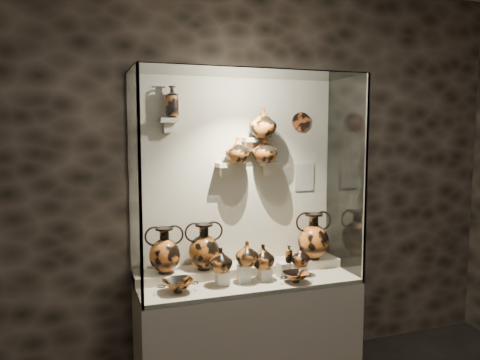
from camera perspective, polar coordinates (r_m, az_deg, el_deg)
name	(u,v)px	position (r m, az deg, el deg)	size (l,w,h in m)	color
wall_back	(235,176)	(3.83, -0.66, 0.45)	(5.00, 0.02, 3.20)	black
plinth	(248,333)	(3.84, 0.95, -18.11)	(1.70, 0.60, 0.80)	beige
front_tier	(248,281)	(3.69, 0.96, -12.23)	(1.68, 0.58, 0.03)	#C5B699
rear_tier	(240,270)	(3.84, 0.05, -10.96)	(1.70, 0.25, 0.10)	#C5B699
back_panel	(235,176)	(3.82, -0.64, 0.45)	(1.70, 0.03, 1.60)	beige
glass_front	(263,184)	(3.25, 2.78, -0.54)	(1.70, 0.01, 1.60)	white
glass_left	(134,184)	(3.33, -12.80, -0.52)	(0.01, 0.60, 1.60)	white
glass_right	(346,177)	(3.90, 12.74, 0.41)	(0.01, 0.60, 1.60)	white
glass_top	(248,73)	(3.53, 1.01, 12.93)	(1.70, 0.60, 0.01)	white
frame_post_left	(140,189)	(3.05, -12.08, -1.11)	(0.02, 0.02, 1.60)	gray
frame_post_right	(366,180)	(3.65, 15.06, -0.02)	(0.02, 0.02, 1.60)	gray
pedestal_a	(222,278)	(3.56, -2.15, -11.83)	(0.09, 0.09, 0.10)	silver
pedestal_b	(244,274)	(3.61, 0.48, -11.34)	(0.09, 0.09, 0.13)	silver
pedestal_c	(265,274)	(3.67, 3.03, -11.36)	(0.09, 0.09, 0.09)	silver
pedestal_d	(284,270)	(3.73, 5.35, -10.87)	(0.09, 0.09, 0.12)	silver
pedestal_e	(300,271)	(3.79, 7.31, -10.91)	(0.09, 0.09, 0.08)	silver
bracket_ul	(169,120)	(3.59, -8.67, 7.21)	(0.14, 0.12, 0.04)	beige
bracket_ca	(226,165)	(3.71, -1.74, 1.83)	(0.14, 0.12, 0.04)	beige
bracket_cb	(249,140)	(3.77, 1.17, 4.94)	(0.10, 0.12, 0.04)	beige
bracket_cc	(270,164)	(3.84, 3.68, 1.96)	(0.14, 0.12, 0.04)	beige
amphora_left	(164,250)	(3.60, -9.19, -8.43)	(0.28, 0.28, 0.35)	#B45C22
amphora_mid	(204,246)	(3.66, -4.41, -8.06)	(0.29, 0.29, 0.36)	#9B4E1B
amphora_right	(313,236)	(3.99, 8.92, -6.75)	(0.31, 0.31, 0.39)	#B45C22
jug_a	(221,260)	(3.50, -2.38, -9.72)	(0.18, 0.18, 0.18)	#B45C22
jug_b	(247,254)	(3.56, 0.85, -8.95)	(0.18, 0.18, 0.19)	#9B4E1B
jug_c	(263,257)	(3.62, 2.81, -9.32)	(0.18, 0.18, 0.19)	#B45C22
jug_e	(300,256)	(3.76, 7.38, -9.18)	(0.15, 0.15, 0.16)	#B45C22
lekythos_small	(289,253)	(3.69, 5.97, -8.85)	(0.07, 0.07, 0.15)	#9B4E1B
kylix_left	(178,284)	(3.42, -7.57, -12.51)	(0.28, 0.24, 0.11)	#9B4E1B
kylix_right	(296,276)	(3.63, 6.80, -11.57)	(0.24, 0.20, 0.10)	#B45C22
lekythos_tall	(172,100)	(3.60, -8.28, 9.64)	(0.11, 0.11, 0.27)	#B45C22
ovoid_vase_a	(238,150)	(3.69, -0.29, 3.65)	(0.19, 0.19, 0.20)	#9B4E1B
ovoid_vase_b	(263,123)	(3.74, 2.80, 6.95)	(0.22, 0.22, 0.23)	#9B4E1B
ovoid_vase_c	(265,149)	(3.76, 3.07, 3.74)	(0.20, 0.20, 0.21)	#9B4E1B
wall_plate	(301,122)	(4.00, 7.44, 7.03)	(0.16, 0.16, 0.02)	#98421E
info_placard	(304,177)	(4.05, 7.85, 0.34)	(0.17, 0.01, 0.23)	beige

